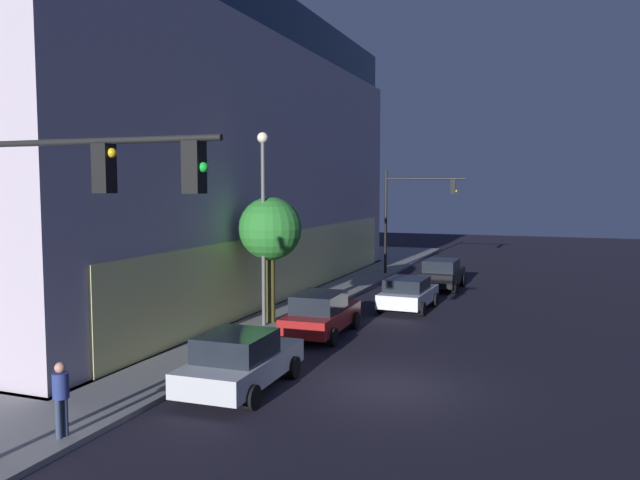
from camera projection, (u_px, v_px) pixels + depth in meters
The scene contains 11 objects.
ground_plane at pixel (389, 387), 18.09m from camera, with size 120.00×120.00×0.00m, color black.
modern_building at pixel (47, 155), 37.31m from camera, with size 33.98×32.39×15.39m.
traffic_light_near_corner at pixel (63, 224), 11.88m from camera, with size 0.33×5.50×6.86m.
traffic_light_far_corner at pixel (410, 205), 40.21m from camera, with size 0.55×5.10×6.68m.
street_lamp_sidewalk at pixel (263, 205), 25.11m from camera, with size 0.44×0.44×7.78m.
sidewalk_tree at pixel (270, 230), 25.81m from camera, with size 2.60×2.60×5.21m.
pedestrian_waiting at pixel (61, 393), 14.01m from camera, with size 0.36×0.36×1.71m.
car_silver at pixel (240, 361), 17.75m from camera, with size 4.70×2.32×1.70m.
car_red at pixel (321, 314), 24.29m from camera, with size 4.81×2.16×1.70m.
car_white at pixel (408, 293), 29.41m from camera, with size 4.34×2.29×1.53m.
car_black at pixel (442, 274), 35.41m from camera, with size 4.46×2.19×1.70m.
Camera 1 is at (-17.24, -4.33, 5.76)m, focal length 35.23 mm.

